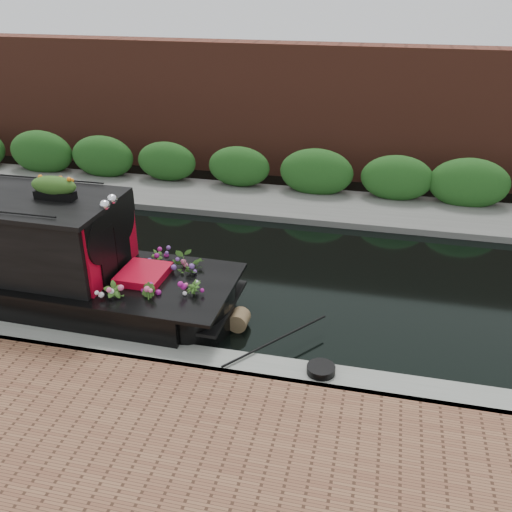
# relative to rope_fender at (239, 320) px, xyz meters

# --- Properties ---
(ground) EXTENTS (80.00, 80.00, 0.00)m
(ground) POSITION_rel_rope_fender_xyz_m (-1.82, 1.98, -0.18)
(ground) COLOR black
(ground) RESTS_ON ground
(near_bank_coping) EXTENTS (40.00, 0.60, 0.50)m
(near_bank_coping) POSITION_rel_rope_fender_xyz_m (-1.82, -1.32, -0.18)
(near_bank_coping) COLOR gray
(near_bank_coping) RESTS_ON ground
(far_bank_path) EXTENTS (40.00, 2.40, 0.34)m
(far_bank_path) POSITION_rel_rope_fender_xyz_m (-1.82, 6.18, -0.18)
(far_bank_path) COLOR #61615D
(far_bank_path) RESTS_ON ground
(far_hedge) EXTENTS (40.00, 1.10, 2.80)m
(far_hedge) POSITION_rel_rope_fender_xyz_m (-1.82, 7.08, -0.18)
(far_hedge) COLOR #21541C
(far_hedge) RESTS_ON ground
(far_brick_wall) EXTENTS (40.00, 1.00, 8.00)m
(far_brick_wall) POSITION_rel_rope_fender_xyz_m (-1.82, 9.18, -0.18)
(far_brick_wall) COLOR brown
(far_brick_wall) RESTS_ON ground
(rope_fender) EXTENTS (0.36, 0.37, 0.36)m
(rope_fender) POSITION_rel_rope_fender_xyz_m (0.00, 0.00, 0.00)
(rope_fender) COLOR brown
(rope_fender) RESTS_ON ground
(coiled_mooring_rope) EXTENTS (0.45, 0.45, 0.12)m
(coiled_mooring_rope) POSITION_rel_rope_fender_xyz_m (1.67, -1.28, 0.13)
(coiled_mooring_rope) COLOR black
(coiled_mooring_rope) RESTS_ON near_bank_coping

